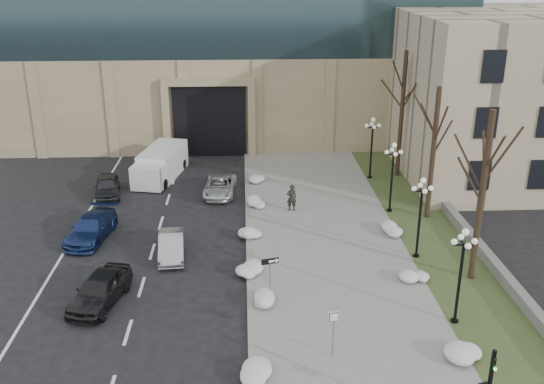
{
  "coord_description": "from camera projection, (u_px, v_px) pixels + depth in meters",
  "views": [
    {
      "loc": [
        -1.17,
        -17.23,
        15.59
      ],
      "look_at": [
        0.34,
        14.04,
        3.5
      ],
      "focal_mm": 40.0,
      "sensor_mm": 36.0,
      "label": 1
    }
  ],
  "objects": [
    {
      "name": "lamppost_d",
      "position": [
        372.0,
        140.0,
        44.75
      ],
      "size": [
        1.18,
        1.18,
        4.76
      ],
      "color": "black",
      "rests_on": "ground"
    },
    {
      "name": "snow_clump_j",
      "position": [
        396.0,
        232.0,
        36.24
      ],
      "size": [
        1.1,
        1.6,
        0.36
      ],
      "primitive_type": "ellipsoid",
      "color": "white",
      "rests_on": "sidewalk"
    },
    {
      "name": "snow_clump_d",
      "position": [
        251.0,
        270.0,
        31.85
      ],
      "size": [
        1.1,
        1.6,
        0.36
      ],
      "primitive_type": "ellipsoid",
      "color": "white",
      "rests_on": "sidewalk"
    },
    {
      "name": "tree_far",
      "position": [
        403.0,
        97.0,
        44.21
      ],
      "size": [
        3.2,
        3.2,
        9.5
      ],
      "color": "black",
      "rests_on": "ground"
    },
    {
      "name": "snow_clump_c",
      "position": [
        264.0,
        306.0,
        28.53
      ],
      "size": [
        1.1,
        1.6,
        0.36
      ],
      "primitive_type": "ellipsoid",
      "color": "white",
      "rests_on": "sidewalk"
    },
    {
      "name": "car_b",
      "position": [
        171.0,
        246.0,
        33.71
      ],
      "size": [
        1.71,
        4.02,
        1.29
      ],
      "primitive_type": "imported",
      "rotation": [
        0.0,
        0.0,
        0.09
      ],
      "color": "#A3A6AA",
      "rests_on": "ground"
    },
    {
      "name": "lamppost_c",
      "position": [
        393.0,
        168.0,
        38.69
      ],
      "size": [
        1.18,
        1.18,
        4.76
      ],
      "color": "black",
      "rests_on": "ground"
    },
    {
      "name": "car_e",
      "position": [
        107.0,
        186.0,
        42.38
      ],
      "size": [
        2.38,
        4.35,
        1.4
      ],
      "primitive_type": "imported",
      "rotation": [
        0.0,
        0.0,
        0.18
      ],
      "color": "#2C2D31",
      "rests_on": "ground"
    },
    {
      "name": "tree_near",
      "position": [
        485.0,
        174.0,
        29.41
      ],
      "size": [
        3.2,
        3.2,
        9.0
      ],
      "color": "black",
      "rests_on": "ground"
    },
    {
      "name": "car_a",
      "position": [
        100.0,
        289.0,
        29.04
      ],
      "size": [
        2.82,
        4.77,
        1.52
      ],
      "primitive_type": "imported",
      "rotation": [
        0.0,
        0.0,
        -0.24
      ],
      "color": "black",
      "rests_on": "ground"
    },
    {
      "name": "box_truck",
      "position": [
        160.0,
        164.0,
        45.81
      ],
      "size": [
        3.64,
        7.07,
        2.14
      ],
      "rotation": [
        0.0,
        0.0,
        -0.21
      ],
      "color": "silver",
      "rests_on": "ground"
    },
    {
      "name": "tree_mid",
      "position": [
        435.0,
        135.0,
        36.98
      ],
      "size": [
        3.2,
        3.2,
        8.5
      ],
      "color": "black",
      "rests_on": "ground"
    },
    {
      "name": "car_c",
      "position": [
        91.0,
        228.0,
        35.79
      ],
      "size": [
        2.74,
        5.11,
        1.41
      ],
      "primitive_type": "imported",
      "rotation": [
        0.0,
        0.0,
        -0.16
      ],
      "color": "navy",
      "rests_on": "ground"
    },
    {
      "name": "one_way_sign",
      "position": [
        273.0,
        266.0,
        28.66
      ],
      "size": [
        0.9,
        0.34,
        2.41
      ],
      "rotation": [
        0.0,
        0.0,
        0.27
      ],
      "color": "slate",
      "rests_on": "ground"
    },
    {
      "name": "snow_clump_b",
      "position": [
        257.0,
        372.0,
        23.97
      ],
      "size": [
        1.1,
        1.6,
        0.36
      ],
      "primitive_type": "ellipsoid",
      "color": "white",
      "rests_on": "sidewalk"
    },
    {
      "name": "keep_sign",
      "position": [
        334.0,
        324.0,
        24.66
      ],
      "size": [
        0.49,
        0.09,
        2.26
      ],
      "rotation": [
        0.0,
        0.0,
        0.08
      ],
      "color": "slate",
      "rests_on": "ground"
    },
    {
      "name": "snow_clump_h",
      "position": [
        465.0,
        356.0,
        24.93
      ],
      "size": [
        1.1,
        1.6,
        0.36
      ],
      "primitive_type": "ellipsoid",
      "color": "white",
      "rests_on": "sidewalk"
    },
    {
      "name": "snow_clump_e",
      "position": [
        250.0,
        232.0,
        36.29
      ],
      "size": [
        1.1,
        1.6,
        0.36
      ],
      "primitive_type": "ellipsoid",
      "color": "white",
      "rests_on": "sidewalk"
    },
    {
      "name": "snow_clump_i",
      "position": [
        416.0,
        280.0,
        30.78
      ],
      "size": [
        1.1,
        1.6,
        0.36
      ],
      "primitive_type": "ellipsoid",
      "color": "white",
      "rests_on": "sidewalk"
    },
    {
      "name": "pedestrian",
      "position": [
        292.0,
        198.0,
        39.51
      ],
      "size": [
        0.7,
        0.51,
        1.79
      ],
      "primitive_type": "imported",
      "rotation": [
        0.0,
        0.0,
        3.27
      ],
      "color": "black",
      "rests_on": "sidewalk"
    },
    {
      "name": "car_d",
      "position": [
        220.0,
        186.0,
        42.66
      ],
      "size": [
        2.39,
        4.59,
        1.24
      ],
      "primitive_type": "imported",
      "rotation": [
        0.0,
        0.0,
        -0.08
      ],
      "color": "silver",
      "rests_on": "ground"
    },
    {
      "name": "sidewalk",
      "position": [
        327.0,
        247.0,
        34.9
      ],
      "size": [
        9.0,
        40.0,
        0.12
      ],
      "primitive_type": "cube",
      "color": "gray",
      "rests_on": "ground"
    },
    {
      "name": "grass_strip",
      "position": [
        438.0,
        245.0,
        35.2
      ],
      "size": [
        4.0,
        40.0,
        0.1
      ],
      "primitive_type": "cube",
      "color": "#344623",
      "rests_on": "ground"
    },
    {
      "name": "lamppost_b",
      "position": [
        421.0,
        207.0,
        32.64
      ],
      "size": [
        1.18,
        1.18,
        4.76
      ],
      "color": "black",
      "rests_on": "ground"
    },
    {
      "name": "lamppost_a",
      "position": [
        462.0,
        264.0,
        26.58
      ],
      "size": [
        1.18,
        1.18,
        4.76
      ],
      "color": "black",
      "rests_on": "ground"
    },
    {
      "name": "stone_wall",
      "position": [
        461.0,
        225.0,
        37.04
      ],
      "size": [
        0.5,
        30.0,
        0.7
      ],
      "primitive_type": "cube",
      "color": "slate",
      "rests_on": "ground"
    },
    {
      "name": "snow_clump_f",
      "position": [
        258.0,
        202.0,
        40.68
      ],
      "size": [
        1.1,
        1.6,
        0.36
      ],
      "primitive_type": "ellipsoid",
      "color": "white",
      "rests_on": "sidewalk"
    },
    {
      "name": "curb",
      "position": [
        249.0,
        248.0,
        34.7
      ],
      "size": [
        0.3,
        40.0,
        0.14
      ],
      "primitive_type": "cube",
      "color": "gray",
      "rests_on": "ground"
    },
    {
      "name": "classical_building",
      "position": [
        544.0,
        92.0,
        46.62
      ],
      "size": [
        22.0,
        18.12,
        12.0
      ],
      "color": "#BBAA8C",
      "rests_on": "ground"
    },
    {
      "name": "snow_clump_g",
      "position": [
        255.0,
        178.0,
        45.19
      ],
      "size": [
        1.1,
        1.6,
        0.36
      ],
      "primitive_type": "ellipsoid",
      "color": "white",
      "rests_on": "sidewalk"
    }
  ]
}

